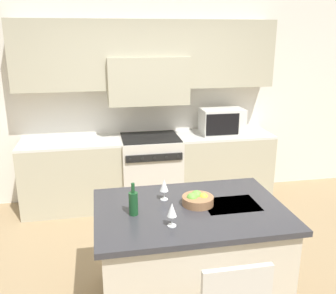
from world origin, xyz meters
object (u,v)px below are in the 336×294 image
(wine_bottle, at_px, (133,203))
(fruit_bowl, at_px, (197,199))
(wine_glass_near, at_px, (172,210))
(microwave, at_px, (222,121))
(wine_glass_far, at_px, (164,186))
(range_stove, at_px, (151,170))

(wine_bottle, xyz_separation_m, fruit_bowl, (0.53, 0.08, -0.06))
(wine_bottle, height_order, wine_glass_near, wine_bottle)
(microwave, height_order, fruit_bowl, microwave)
(wine_bottle, height_order, wine_glass_far, wine_bottle)
(wine_bottle, bearing_deg, wine_glass_near, -42.84)
(range_stove, distance_m, fruit_bowl, 2.05)
(wine_glass_far, bearing_deg, wine_bottle, -141.71)
(range_stove, xyz_separation_m, microwave, (0.98, 0.02, 0.63))
(wine_glass_near, relative_size, wine_glass_far, 1.00)
(wine_bottle, distance_m, wine_glass_near, 0.35)
(range_stove, distance_m, wine_bottle, 2.18)
(wine_bottle, bearing_deg, wine_glass_far, 38.29)
(microwave, distance_m, wine_glass_far, 2.19)
(fruit_bowl, bearing_deg, wine_bottle, -171.06)
(range_stove, bearing_deg, fruit_bowl, -87.18)
(range_stove, bearing_deg, wine_glass_far, -94.69)
(microwave, height_order, wine_bottle, microwave)
(microwave, distance_m, wine_bottle, 2.53)
(range_stove, relative_size, wine_glass_far, 5.10)
(range_stove, height_order, wine_glass_near, wine_glass_near)
(range_stove, height_order, microwave, microwave)
(wine_glass_near, bearing_deg, range_stove, 85.58)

